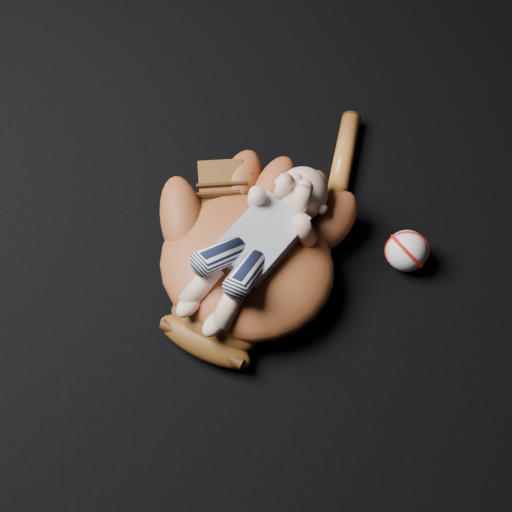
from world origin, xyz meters
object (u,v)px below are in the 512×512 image
baseball_glove (247,260)px  newborn_baby (252,247)px  baseball (407,251)px  baseball_bat (335,201)px

baseball_glove → newborn_baby: size_ratio=1.28×
baseball_glove → baseball: 0.32m
baseball_bat → newborn_baby: bearing=-109.4°
newborn_baby → baseball_bat: 0.27m
baseball_bat → baseball: baseball is taller
baseball_glove → newborn_baby: 0.06m
baseball_bat → baseball: bearing=-19.9°
newborn_baby → baseball: size_ratio=4.56×
baseball_glove → baseball_bat: (0.09, 0.24, -0.05)m
baseball_bat → baseball: 0.19m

